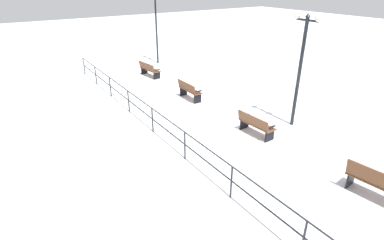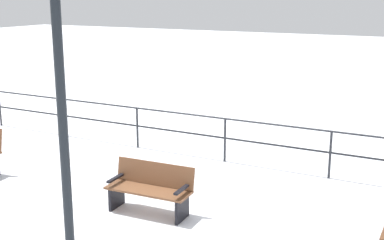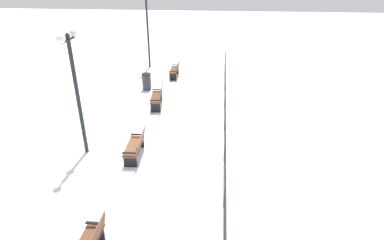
{
  "view_description": "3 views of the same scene",
  "coord_description": "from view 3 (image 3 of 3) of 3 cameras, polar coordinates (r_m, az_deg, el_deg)",
  "views": [
    {
      "loc": [
        -7.6,
        -7.3,
        5.39
      ],
      "look_at": [
        -2.72,
        0.17,
        1.23
      ],
      "focal_mm": 28.78,
      "sensor_mm": 36.0,
      "label": 1
    },
    {
      "loc": [
        6.93,
        4.45,
        3.65
      ],
      "look_at": [
        -1.67,
        -0.07,
        1.26
      ],
      "focal_mm": 48.32,
      "sensor_mm": 36.0,
      "label": 2
    },
    {
      "loc": [
        -2.87,
        9.28,
        6.09
      ],
      "look_at": [
        -1.95,
        -0.44,
        1.32
      ],
      "focal_mm": 29.69,
      "sensor_mm": 36.0,
      "label": 3
    }
  ],
  "objects": [
    {
      "name": "ground_plane",
      "position": [
        11.47,
        -10.01,
        -6.48
      ],
      "size": [
        80.0,
        80.0,
        0.0
      ],
      "primitive_type": "plane",
      "color": "white",
      "rests_on": "ground"
    },
    {
      "name": "bench_nearest",
      "position": [
        19.25,
        -3.02,
        9.0
      ],
      "size": [
        0.53,
        1.53,
        0.85
      ],
      "rotation": [
        0.0,
        0.0,
        0.03
      ],
      "color": "brown",
      "rests_on": "ground"
    },
    {
      "name": "bench_second",
      "position": [
        15.13,
        -6.11,
        4.23
      ],
      "size": [
        0.74,
        1.67,
        0.97
      ],
      "rotation": [
        0.0,
        0.0,
        0.12
      ],
      "color": "brown",
      "rests_on": "ground"
    },
    {
      "name": "bench_third",
      "position": [
        11.24,
        -10.04,
        -4.62
      ],
      "size": [
        0.62,
        1.5,
        0.84
      ],
      "rotation": [
        0.0,
        0.0,
        0.05
      ],
      "color": "brown",
      "rests_on": "ground"
    },
    {
      "name": "lamppost_near",
      "position": [
        20.9,
        -8.09,
        17.88
      ],
      "size": [
        0.25,
        1.08,
        4.79
      ],
      "color": "black",
      "rests_on": "ground"
    },
    {
      "name": "lamppost_middle",
      "position": [
        11.02,
        -20.43,
        7.67
      ],
      "size": [
        0.27,
        1.17,
        4.28
      ],
      "color": "black",
      "rests_on": "ground"
    },
    {
      "name": "waterfront_railing",
      "position": [
        10.74,
        5.99,
        -4.31
      ],
      "size": [
        0.05,
        23.16,
        1.0
      ],
      "color": "#26282D",
      "rests_on": "ground"
    },
    {
      "name": "trash_bin",
      "position": [
        17.38,
        -8.16,
        6.85
      ],
      "size": [
        0.49,
        0.49,
        0.89
      ],
      "color": "#2D3338",
      "rests_on": "ground"
    }
  ]
}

